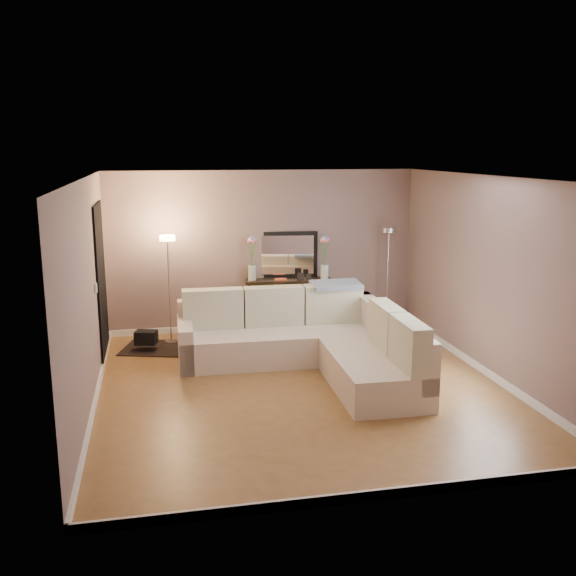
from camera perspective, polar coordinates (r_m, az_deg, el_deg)
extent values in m
cube|color=olive|center=(8.17, 1.16, -8.78)|extent=(5.00, 5.50, 0.01)
cube|color=white|center=(7.63, 1.24, 9.84)|extent=(5.00, 5.50, 0.01)
cube|color=#816863|center=(10.46, -2.20, 3.31)|extent=(5.00, 0.02, 2.60)
cube|color=#816863|center=(5.23, 8.02, -6.00)|extent=(5.00, 0.02, 2.60)
cube|color=#816863|center=(7.65, -17.46, -0.60)|extent=(0.02, 5.50, 2.60)
cube|color=#816863|center=(8.70, 17.53, 0.91)|extent=(0.02, 5.50, 2.60)
cube|color=white|center=(10.70, -2.12, -3.33)|extent=(5.00, 0.03, 0.10)
cube|color=white|center=(5.77, 7.55, -17.80)|extent=(5.00, 0.03, 0.10)
cube|color=white|center=(8.00, -16.70, -9.35)|extent=(0.03, 5.50, 0.10)
cube|color=white|center=(9.01, 16.88, -6.92)|extent=(0.03, 5.50, 0.10)
cube|color=black|center=(9.34, -16.24, 0.49)|extent=(0.02, 1.20, 2.20)
cube|color=white|center=(8.49, -16.69, 0.00)|extent=(0.02, 0.08, 0.12)
cube|color=beige|center=(9.10, -0.65, -5.06)|extent=(2.86, 1.05, 0.44)
cube|color=beige|center=(9.37, -1.05, -2.60)|extent=(2.84, 0.29, 0.61)
cube|color=beige|center=(8.95, -9.11, -4.93)|extent=(0.22, 0.99, 0.61)
cube|color=beige|center=(8.05, 7.59, -7.51)|extent=(1.02, 1.77, 0.44)
cube|color=beige|center=(8.52, 9.09, -4.29)|extent=(0.28, 2.73, 0.61)
cube|color=beige|center=(9.11, -6.70, -1.85)|extent=(0.86, 0.26, 0.57)
cube|color=beige|center=(9.20, -1.27, -1.62)|extent=(0.86, 0.26, 0.57)
cube|color=beige|center=(9.37, 4.00, -1.38)|extent=(0.86, 0.26, 0.57)
cube|color=beige|center=(8.28, 8.72, -3.35)|extent=(0.26, 0.79, 0.57)
cube|color=beige|center=(7.54, 10.75, -4.99)|extent=(0.26, 0.79, 0.57)
cube|color=#7D8EA1|center=(9.36, 4.30, 0.30)|extent=(0.73, 0.44, 0.10)
cube|color=black|center=(10.40, 0.06, 0.66)|extent=(1.42, 0.54, 0.04)
cube|color=black|center=(10.32, -3.42, -1.89)|extent=(0.05, 0.05, 0.81)
cube|color=black|center=(10.61, -3.46, -1.50)|extent=(0.05, 0.05, 0.81)
cube|color=black|center=(10.42, 3.64, -1.75)|extent=(0.05, 0.05, 0.81)
cube|color=black|center=(10.71, 3.41, -1.36)|extent=(0.05, 0.05, 0.81)
cube|color=black|center=(10.55, 0.06, -2.75)|extent=(1.34, 0.50, 0.03)
cube|color=#BF3333|center=(10.49, -3.06, -2.20)|extent=(0.05, 0.17, 0.20)
cube|color=#3359A5|center=(10.49, -2.82, -2.13)|extent=(0.06, 0.17, 0.22)
cube|color=gold|center=(10.49, -2.54, -2.07)|extent=(0.07, 0.18, 0.25)
cube|color=#3F7F4C|center=(10.49, -2.23, -2.18)|extent=(0.07, 0.18, 0.20)
cube|color=#994C99|center=(10.49, -1.96, -2.12)|extent=(0.05, 0.17, 0.22)
cube|color=orange|center=(10.49, -1.72, -2.06)|extent=(0.06, 0.17, 0.25)
cube|color=#262626|center=(10.50, -1.45, -2.17)|extent=(0.07, 0.18, 0.20)
cube|color=#4C99B2|center=(10.50, -1.14, -2.10)|extent=(0.07, 0.18, 0.22)
cube|color=#B2A58C|center=(10.50, -0.87, -2.04)|extent=(0.05, 0.17, 0.25)
cube|color=brown|center=(10.51, -0.63, -2.15)|extent=(0.06, 0.17, 0.20)
cube|color=navy|center=(10.51, -0.35, -2.09)|extent=(0.07, 0.18, 0.22)
cube|color=gold|center=(10.51, -0.05, -2.02)|extent=(0.07, 0.18, 0.25)
cube|color=black|center=(10.51, -0.04, 2.96)|extent=(0.98, 0.16, 0.77)
cube|color=white|center=(10.48, -0.03, 2.94)|extent=(0.85, 0.12, 0.64)
cube|color=#EF4F2A|center=(10.35, -0.65, 0.72)|extent=(0.21, 0.15, 0.04)
cube|color=black|center=(10.35, 1.13, 0.98)|extent=(0.11, 0.03, 0.14)
cube|color=black|center=(10.37, 1.83, 0.94)|extent=(0.09, 0.03, 0.12)
cylinder|color=silver|center=(10.34, -3.21, 1.29)|extent=(0.14, 0.14, 0.26)
cylinder|color=#38722D|center=(10.29, -3.33, 2.92)|extent=(0.10, 0.02, 0.44)
sphere|color=#E5598C|center=(10.26, -3.47, 4.16)|extent=(0.08, 0.08, 0.07)
cylinder|color=#38722D|center=(10.29, -3.28, 2.98)|extent=(0.06, 0.02, 0.47)
sphere|color=white|center=(10.25, -3.36, 4.28)|extent=(0.08, 0.08, 0.07)
cylinder|color=#38722D|center=(10.29, -3.23, 3.04)|extent=(0.01, 0.01, 0.49)
sphere|color=#598CE5|center=(10.25, -3.25, 4.40)|extent=(0.08, 0.08, 0.07)
cylinder|color=#38722D|center=(10.29, -3.17, 2.92)|extent=(0.06, 0.02, 0.45)
sphere|color=#E58C4C|center=(10.26, -3.13, 4.16)|extent=(0.08, 0.08, 0.07)
cylinder|color=#38722D|center=(10.29, -3.12, 2.98)|extent=(0.11, 0.02, 0.46)
sphere|color=#D866B2|center=(10.25, -3.01, 4.28)|extent=(0.08, 0.08, 0.07)
cylinder|color=silver|center=(10.44, 3.26, 1.39)|extent=(0.14, 0.14, 0.26)
cylinder|color=#38722D|center=(10.38, 3.17, 3.01)|extent=(0.10, 0.02, 0.44)
sphere|color=#E5598C|center=(10.35, 3.06, 4.23)|extent=(0.08, 0.08, 0.07)
cylinder|color=#38722D|center=(10.38, 3.23, 3.07)|extent=(0.06, 0.02, 0.47)
sphere|color=white|center=(10.35, 3.18, 4.35)|extent=(0.08, 0.08, 0.07)
cylinder|color=#38722D|center=(10.38, 3.28, 3.13)|extent=(0.01, 0.01, 0.49)
sphere|color=#598CE5|center=(10.35, 3.29, 4.47)|extent=(0.08, 0.08, 0.07)
cylinder|color=#38722D|center=(10.39, 3.33, 3.01)|extent=(0.06, 0.02, 0.45)
sphere|color=#E58C4C|center=(10.36, 3.41, 4.24)|extent=(0.08, 0.08, 0.07)
cylinder|color=#38722D|center=(10.39, 3.38, 3.07)|extent=(0.11, 0.02, 0.46)
sphere|color=#D866B2|center=(10.36, 3.52, 4.36)|extent=(0.08, 0.08, 0.07)
cylinder|color=silver|center=(10.10, -10.32, -4.71)|extent=(0.27, 0.27, 0.03)
cylinder|color=silver|center=(9.90, -10.49, -0.33)|extent=(0.03, 0.03, 1.58)
cylinder|color=#FFBF72|center=(9.76, -10.68, 4.39)|extent=(0.29, 0.29, 0.07)
cylinder|color=silver|center=(10.94, 8.68, -3.31)|extent=(0.26, 0.26, 0.03)
cylinder|color=silver|center=(10.76, 8.82, 0.76)|extent=(0.03, 0.03, 1.59)
cylinder|color=silver|center=(10.63, 8.96, 5.13)|extent=(0.28, 0.28, 0.07)
cube|color=black|center=(9.83, -11.29, -5.25)|extent=(1.27, 1.08, 0.01)
cube|color=black|center=(9.73, -12.50, -4.31)|extent=(0.36, 0.29, 0.20)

